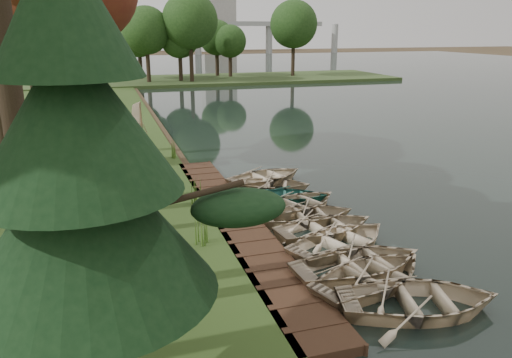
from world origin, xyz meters
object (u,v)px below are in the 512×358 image
object	(u,v)px
boardwalk	(236,222)
rowboat_0	(420,297)
rowboat_2	(360,261)
stored_rowboat	(142,158)
rowboat_1	(373,273)
pine_tree	(79,161)

from	to	relation	value
boardwalk	rowboat_0	world-z (taller)	rowboat_0
rowboat_0	rowboat_2	world-z (taller)	same
rowboat_0	stored_rowboat	xyz separation A→B (m)	(-5.36, 15.27, 0.15)
boardwalk	rowboat_2	xyz separation A→B (m)	(2.40, -4.66, 0.32)
boardwalk	rowboat_0	size ratio (longest dim) A/B	3.98
boardwalk	rowboat_1	bearing A→B (deg)	-66.09
rowboat_2	pine_tree	distance (m)	9.29
stored_rowboat	rowboat_0	bearing A→B (deg)	-151.98
rowboat_2	boardwalk	bearing A→B (deg)	23.43
rowboat_0	rowboat_2	distance (m)	2.24
rowboat_0	rowboat_2	size ratio (longest dim) A/B	1.00
rowboat_0	pine_tree	size ratio (longest dim) A/B	0.52
boardwalk	stored_rowboat	distance (m)	8.79
pine_tree	rowboat_1	bearing A→B (deg)	26.46
pine_tree	boardwalk	bearing A→B (deg)	62.76
stored_rowboat	pine_tree	bearing A→B (deg)	-178.03
rowboat_2	pine_tree	world-z (taller)	pine_tree
rowboat_2	pine_tree	xyz separation A→B (m)	(-6.96, -4.19, 4.51)
rowboat_1	rowboat_2	distance (m)	0.73
boardwalk	stored_rowboat	bearing A→B (deg)	106.74
boardwalk	rowboat_2	size ratio (longest dim) A/B	3.98
rowboat_1	boardwalk	bearing A→B (deg)	4.20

